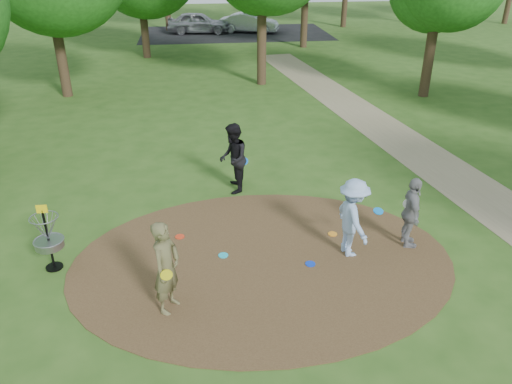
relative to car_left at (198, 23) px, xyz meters
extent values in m
plane|color=#2D5119|center=(0.72, -30.26, -0.78)|extent=(100.00, 100.00, 0.00)
cylinder|color=#47301C|center=(0.72, -30.26, -0.77)|extent=(8.40, 8.40, 0.02)
cube|color=#8C7A5B|center=(7.22, -28.26, -0.77)|extent=(7.55, 39.89, 0.01)
cube|color=black|center=(2.72, -0.26, -0.78)|extent=(14.00, 8.00, 0.01)
imported|color=brown|center=(-1.26, -31.61, 0.16)|extent=(0.72, 0.82, 1.89)
cylinder|color=gold|center=(-1.24, -31.91, 0.22)|extent=(0.22, 0.07, 0.22)
imported|color=#98B5E2|center=(2.70, -30.21, 0.13)|extent=(0.86, 1.28, 1.83)
cylinder|color=#0C7ADA|center=(3.26, -30.24, 0.29)|extent=(0.24, 0.23, 0.08)
imported|color=black|center=(0.38, -26.74, 0.20)|extent=(0.81, 1.00, 1.96)
cylinder|color=blue|center=(0.69, -26.71, 0.09)|extent=(0.23, 0.11, 0.22)
imported|color=gray|center=(4.11, -30.05, 0.07)|extent=(0.57, 1.05, 1.70)
cylinder|color=white|center=(4.01, -30.03, 0.31)|extent=(0.23, 0.09, 0.22)
cylinder|color=#1BBED9|center=(-0.13, -29.99, -0.75)|extent=(0.22, 0.22, 0.02)
cylinder|color=#0C33D0|center=(1.73, -30.55, -0.75)|extent=(0.22, 0.22, 0.02)
cylinder|color=red|center=(-1.10, -29.07, -0.75)|extent=(0.22, 0.22, 0.02)
imported|color=#97989E|center=(0.00, 0.00, 0.00)|extent=(4.71, 2.20, 1.56)
imported|color=#B5BABE|center=(3.85, -0.11, -0.06)|extent=(4.60, 2.76, 1.43)
cylinder|color=orange|center=(2.53, -29.41, -0.75)|extent=(0.22, 0.22, 0.02)
cylinder|color=black|center=(-3.78, -29.96, -0.11)|extent=(0.05, 0.05, 1.35)
cylinder|color=black|center=(-3.78, -29.96, -0.76)|extent=(0.36, 0.36, 0.04)
cylinder|color=gray|center=(-3.78, -29.96, -0.16)|extent=(0.60, 0.60, 0.16)
torus|color=gray|center=(-3.78, -29.96, -0.08)|extent=(0.63, 0.63, 0.03)
torus|color=gray|center=(-3.78, -29.96, 0.47)|extent=(0.58, 0.58, 0.02)
cube|color=yellow|center=(-3.78, -29.96, 0.67)|extent=(0.22, 0.02, 0.18)
cylinder|color=#332316|center=(-6.28, -16.26, 1.12)|extent=(0.44, 0.44, 3.80)
cylinder|color=#332316|center=(2.72, -15.26, 1.31)|extent=(0.44, 0.44, 4.18)
cylinder|color=#332316|center=(9.72, -18.26, 1.02)|extent=(0.44, 0.44, 3.61)
cylinder|color=#332316|center=(-3.28, -8.26, 0.93)|extent=(0.44, 0.44, 3.42)
cylinder|color=#332316|center=(6.72, -6.26, 1.40)|extent=(0.44, 0.44, 4.37)
camera|label=1|loc=(-0.56, -39.30, 5.55)|focal=35.00mm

